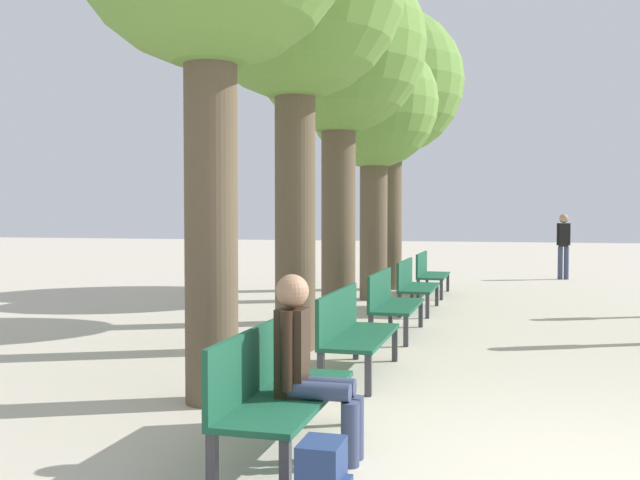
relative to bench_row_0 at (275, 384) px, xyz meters
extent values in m
cube|color=#195138|center=(0.10, 0.00, -0.09)|extent=(0.54, 1.69, 0.04)
cube|color=#195138|center=(-0.14, 0.00, 0.16)|extent=(0.04, 1.69, 0.45)
cube|color=#38383D|center=(0.33, -0.80, -0.30)|extent=(0.06, 0.06, 0.38)
cube|color=#38383D|center=(0.33, 0.80, -0.30)|extent=(0.06, 0.06, 0.38)
cube|color=#38383D|center=(-0.12, -0.80, -0.30)|extent=(0.06, 0.06, 0.38)
cube|color=#38383D|center=(-0.12, 0.80, -0.30)|extent=(0.06, 0.06, 0.38)
cube|color=#195138|center=(0.10, 2.52, -0.09)|extent=(0.54, 1.69, 0.04)
cube|color=#195138|center=(-0.14, 2.52, 0.16)|extent=(0.04, 1.69, 0.45)
cube|color=#38383D|center=(0.33, 1.72, -0.30)|extent=(0.06, 0.06, 0.38)
cube|color=#38383D|center=(0.33, 3.32, -0.30)|extent=(0.06, 0.06, 0.38)
cube|color=#38383D|center=(-0.12, 1.72, -0.30)|extent=(0.06, 0.06, 0.38)
cube|color=#38383D|center=(-0.12, 3.32, -0.30)|extent=(0.06, 0.06, 0.38)
cube|color=#195138|center=(0.10, 5.05, -0.09)|extent=(0.54, 1.69, 0.04)
cube|color=#195138|center=(-0.14, 5.05, 0.16)|extent=(0.04, 1.69, 0.45)
cube|color=#38383D|center=(0.33, 4.25, -0.30)|extent=(0.06, 0.06, 0.38)
cube|color=#38383D|center=(0.33, 5.85, -0.30)|extent=(0.06, 0.06, 0.38)
cube|color=#38383D|center=(-0.12, 4.25, -0.30)|extent=(0.06, 0.06, 0.38)
cube|color=#38383D|center=(-0.12, 5.85, -0.30)|extent=(0.06, 0.06, 0.38)
cube|color=#195138|center=(0.10, 7.57, -0.09)|extent=(0.54, 1.69, 0.04)
cube|color=#195138|center=(-0.14, 7.57, 0.16)|extent=(0.04, 1.69, 0.45)
cube|color=#38383D|center=(0.33, 6.77, -0.30)|extent=(0.06, 0.06, 0.38)
cube|color=#38383D|center=(0.33, 8.37, -0.30)|extent=(0.06, 0.06, 0.38)
cube|color=#38383D|center=(-0.12, 6.77, -0.30)|extent=(0.06, 0.06, 0.38)
cube|color=#38383D|center=(-0.12, 8.37, -0.30)|extent=(0.06, 0.06, 0.38)
cube|color=#195138|center=(0.10, 10.09, -0.09)|extent=(0.54, 1.69, 0.04)
cube|color=#195138|center=(-0.14, 10.09, 0.16)|extent=(0.04, 1.69, 0.45)
cube|color=#38383D|center=(0.33, 9.29, -0.30)|extent=(0.06, 0.06, 0.38)
cube|color=#38383D|center=(0.33, 10.89, -0.30)|extent=(0.06, 0.06, 0.38)
cube|color=#38383D|center=(-0.12, 9.29, -0.30)|extent=(0.06, 0.06, 0.38)
cube|color=#38383D|center=(-0.12, 10.89, -0.30)|extent=(0.06, 0.06, 0.38)
cylinder|color=brown|center=(-0.97, 1.17, 1.26)|extent=(0.47, 0.47, 3.51)
cylinder|color=brown|center=(-0.97, 3.74, 1.34)|extent=(0.50, 0.50, 3.66)
cylinder|color=brown|center=(-0.97, 6.06, 1.26)|extent=(0.53, 0.53, 3.50)
sphere|color=olive|center=(-0.97, 6.06, 3.75)|extent=(2.70, 2.70, 2.70)
cylinder|color=brown|center=(-0.97, 9.08, 1.07)|extent=(0.54, 0.54, 3.13)
sphere|color=olive|center=(-0.97, 9.08, 3.32)|extent=(2.50, 2.50, 2.50)
cylinder|color=brown|center=(-0.97, 11.11, 1.36)|extent=(0.53, 0.53, 3.70)
sphere|color=olive|center=(-0.97, 11.11, 4.09)|extent=(3.23, 3.23, 3.23)
cylinder|color=#384260|center=(0.34, -0.09, -0.01)|extent=(0.42, 0.12, 0.12)
cylinder|color=#384260|center=(0.55, -0.09, -0.28)|extent=(0.12, 0.12, 0.42)
cylinder|color=#384260|center=(0.34, 0.06, -0.01)|extent=(0.42, 0.12, 0.12)
cylinder|color=#384260|center=(0.55, 0.06, -0.28)|extent=(0.12, 0.12, 0.42)
cube|color=black|center=(0.13, -0.01, 0.23)|extent=(0.19, 0.23, 0.59)
cylinder|color=black|center=(0.13, -0.14, 0.26)|extent=(0.09, 0.09, 0.54)
cylinder|color=black|center=(0.13, 0.11, 0.26)|extent=(0.09, 0.09, 0.54)
sphere|color=#A37A5B|center=(0.13, -0.01, 0.65)|extent=(0.23, 0.23, 0.23)
cylinder|color=#384260|center=(2.89, 14.57, -0.07)|extent=(0.12, 0.12, 0.84)
cylinder|color=#384260|center=(3.04, 14.57, -0.07)|extent=(0.12, 0.12, 0.84)
cube|color=black|center=(2.96, 14.57, 0.65)|extent=(0.23, 0.19, 0.60)
cylinder|color=black|center=(2.84, 14.57, 0.66)|extent=(0.09, 0.09, 0.57)
cylinder|color=black|center=(3.09, 14.57, 0.66)|extent=(0.09, 0.09, 0.57)
sphere|color=#A37A5B|center=(2.96, 14.57, 1.07)|extent=(0.23, 0.23, 0.23)
camera|label=1|loc=(1.53, -4.62, 1.16)|focal=40.00mm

